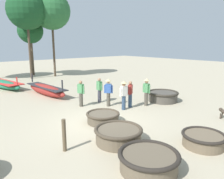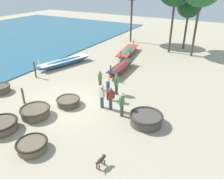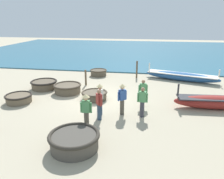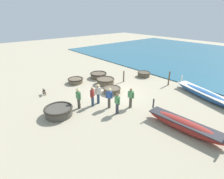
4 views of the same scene
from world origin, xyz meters
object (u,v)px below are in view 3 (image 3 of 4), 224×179
object	(u,v)px
fisherman_by_coracle	(143,92)
coracle_nearest	(74,140)
coracle_far_left	(19,98)
fisherman_with_hat	(99,104)
long_boat_white_hull	(218,102)
coracle_beside_post	(44,84)
fisherman_crouching	(142,101)
fisherman_standing_right	(122,97)
coracle_front_right	(94,95)
coracle_upturned	(68,88)
fisherman_hauling	(100,97)
mooring_post_inland	(137,69)
long_boat_ochre_hull	(181,76)
fisherman_standing_left	(86,109)
mooring_post_mid_beach	(86,78)
coracle_far_right	(98,72)

from	to	relation	value
fisherman_by_coracle	coracle_nearest	bearing A→B (deg)	-27.51
coracle_far_left	fisherman_with_hat	world-z (taller)	fisherman_with_hat
long_boat_white_hull	coracle_beside_post	bearing A→B (deg)	-99.19
long_boat_white_hull	fisherman_crouching	distance (m)	4.50
fisherman_standing_right	coracle_front_right	bearing A→B (deg)	-135.05
coracle_upturned	fisherman_standing_right	bearing A→B (deg)	54.76
fisherman_hauling	fisherman_by_coracle	world-z (taller)	fisherman_hauling
mooring_post_inland	long_boat_ochre_hull	bearing A→B (deg)	86.50
fisherman_crouching	fisherman_by_coracle	distance (m)	1.39
fisherman_standing_left	mooring_post_mid_beach	size ratio (longest dim) A/B	1.43
coracle_front_right	mooring_post_inland	bearing A→B (deg)	157.47
coracle_far_left	fisherman_with_hat	distance (m)	5.49
coracle_upturned	fisherman_hauling	size ratio (longest dim) A/B	1.11
fisherman_standing_right	coracle_upturned	bearing A→B (deg)	-125.24
long_boat_ochre_hull	mooring_post_inland	xyz separation A→B (m)	(-0.22, -3.60, 0.37)
coracle_nearest	coracle_beside_post	bearing A→B (deg)	-146.23
coracle_upturned	fisherman_with_hat	world-z (taller)	fisherman_with_hat
coracle_beside_post	fisherman_crouching	xyz separation A→B (m)	(3.53, 7.03, 0.52)
coracle_front_right	fisherman_by_coracle	bearing A→B (deg)	77.04
coracle_upturned	fisherman_standing_left	world-z (taller)	fisherman_standing_left
coracle_far_right	coracle_nearest	xyz separation A→B (m)	(11.05, 1.57, 0.06)
coracle_nearest	fisherman_crouching	world-z (taller)	fisherman_crouching
coracle_far_right	fisherman_standing_right	size ratio (longest dim) A/B	0.88
fisherman_hauling	fisherman_standing_right	xyz separation A→B (m)	(-0.19, 1.12, 0.00)
fisherman_with_hat	fisherman_crouching	size ratio (longest dim) A/B	1.00
coracle_far_right	coracle_far_left	bearing A→B (deg)	-25.24
coracle_far_right	coracle_beside_post	size ratio (longest dim) A/B	0.79
mooring_post_inland	coracle_front_right	bearing A→B (deg)	-22.53
fisherman_by_coracle	fisherman_standing_left	bearing A→B (deg)	-38.10
long_boat_white_hull	fisherman_hauling	size ratio (longest dim) A/B	2.92
coracle_far_right	coracle_front_right	distance (m)	5.77
coracle_nearest	mooring_post_mid_beach	distance (m)	8.36
coracle_nearest	coracle_front_right	bearing A→B (deg)	-174.36
coracle_far_right	coracle_front_right	bearing A→B (deg)	10.39
fisherman_with_hat	mooring_post_mid_beach	world-z (taller)	fisherman_with_hat
fisherman_with_hat	fisherman_hauling	xyz separation A→B (m)	(-0.60, -0.09, 0.12)
long_boat_white_hull	mooring_post_inland	bearing A→B (deg)	-140.46
mooring_post_inland	long_boat_white_hull	bearing A→B (deg)	39.54
fisherman_crouching	mooring_post_inland	bearing A→B (deg)	-174.67
coracle_upturned	coracle_beside_post	distance (m)	2.05
fisherman_standing_left	mooring_post_inland	size ratio (longest dim) A/B	1.17
fisherman_with_hat	fisherman_by_coracle	size ratio (longest dim) A/B	1.00
coracle_beside_post	fisherman_standing_right	xyz separation A→B (m)	(3.42, 6.00, 0.64)
coracle_nearest	mooring_post_inland	distance (m)	11.03
coracle_far_left	fisherman_crouching	size ratio (longest dim) A/B	1.01
coracle_upturned	coracle_nearest	world-z (taller)	coracle_nearest
fisherman_crouching	fisherman_by_coracle	size ratio (longest dim) A/B	1.00
coracle_nearest	fisherman_crouching	xyz separation A→B (m)	(-3.30, 2.46, 0.48)
coracle_nearest	fisherman_standing_left	bearing A→B (deg)	178.87
coracle_far_right	long_boat_ochre_hull	distance (m)	6.93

